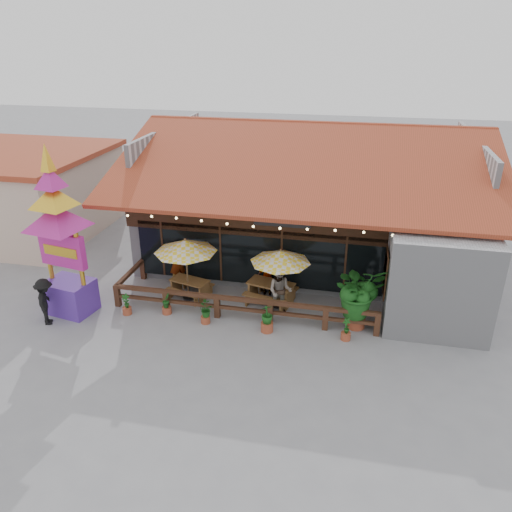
% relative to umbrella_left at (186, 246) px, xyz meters
% --- Properties ---
extents(ground, '(100.00, 100.00, 0.00)m').
position_rel_umbrella_left_xyz_m(ground, '(4.02, -0.62, -2.27)').
color(ground, gray).
rests_on(ground, ground).
extents(restaurant_building, '(15.50, 14.73, 6.09)m').
position_rel_umbrella_left_xyz_m(restaurant_building, '(4.28, 5.99, -0.06)').
color(restaurant_building, '#BBBBC0').
rests_on(restaurant_building, ground).
extents(patio_railing, '(10.00, 2.60, 0.92)m').
position_rel_umbrella_left_xyz_m(patio_railing, '(1.77, -0.89, -1.65)').
color(patio_railing, '#4B2A1B').
rests_on(patio_railing, ground).
extents(neighbor_building, '(8.40, 8.40, 4.22)m').
position_rel_umbrella_left_xyz_m(neighbor_building, '(-10.98, 5.38, -0.13)').
color(neighbor_building, '#C1A992').
rests_on(neighbor_building, ground).
extents(umbrella_left, '(3.12, 3.12, 2.60)m').
position_rel_umbrella_left_xyz_m(umbrella_left, '(0.00, 0.00, 0.00)').
color(umbrella_left, brown).
rests_on(umbrella_left, ground).
extents(umbrella_right, '(2.31, 2.31, 2.43)m').
position_rel_umbrella_left_xyz_m(umbrella_right, '(3.65, 0.13, -0.14)').
color(umbrella_right, brown).
rests_on(umbrella_right, ground).
extents(picnic_table_left, '(1.82, 1.67, 0.74)m').
position_rel_umbrella_left_xyz_m(picnic_table_left, '(0.01, 0.18, -1.77)').
color(picnic_table_left, brown).
rests_on(picnic_table_left, ground).
extents(picnic_table_right, '(2.09, 1.91, 0.85)m').
position_rel_umbrella_left_xyz_m(picnic_table_right, '(3.26, 0.39, -1.69)').
color(picnic_table_right, brown).
rests_on(picnic_table_right, ground).
extents(thai_sign_tower, '(2.94, 2.94, 6.86)m').
position_rel_umbrella_left_xyz_m(thai_sign_tower, '(-4.02, -1.85, 1.36)').
color(thai_sign_tower, '#522A9B').
rests_on(thai_sign_tower, ground).
extents(tropical_plant, '(2.22, 2.09, 2.47)m').
position_rel_umbrella_left_xyz_m(tropical_plant, '(6.59, -0.72, -0.85)').
color(tropical_plant, brown).
rests_on(tropical_plant, ground).
extents(diner_a, '(0.85, 0.84, 1.98)m').
position_rel_umbrella_left_xyz_m(diner_a, '(-0.81, 1.07, -1.28)').
color(diner_a, '#3D1F13').
rests_on(diner_a, ground).
extents(diner_b, '(0.93, 0.74, 1.87)m').
position_rel_umbrella_left_xyz_m(diner_b, '(3.74, -0.32, -1.33)').
color(diner_b, '#3D1F13').
rests_on(diner_b, ground).
extents(diner_c, '(0.92, 0.43, 1.53)m').
position_rel_umbrella_left_xyz_m(diner_c, '(3.02, 1.02, -1.50)').
color(diner_c, '#3D1F13').
rests_on(diner_c, ground).
extents(pedestrian, '(1.09, 1.32, 1.78)m').
position_rel_umbrella_left_xyz_m(pedestrian, '(-4.38, -2.82, -1.38)').
color(pedestrian, black).
rests_on(pedestrian, ground).
extents(planter_a, '(0.34, 0.34, 0.84)m').
position_rel_umbrella_left_xyz_m(planter_a, '(-1.87, -1.63, -1.91)').
color(planter_a, brown).
rests_on(planter_a, ground).
extents(planter_b, '(0.35, 0.35, 0.87)m').
position_rel_umbrella_left_xyz_m(planter_b, '(-0.42, -1.28, -1.88)').
color(planter_b, brown).
rests_on(planter_b, ground).
extents(planter_c, '(0.65, 0.62, 0.84)m').
position_rel_umbrella_left_xyz_m(planter_c, '(1.21, -1.61, -1.80)').
color(planter_c, brown).
rests_on(planter_c, ground).
extents(planter_d, '(0.55, 0.55, 1.07)m').
position_rel_umbrella_left_xyz_m(planter_d, '(3.52, -1.69, -1.75)').
color(planter_d, brown).
rests_on(planter_d, ground).
extents(planter_e, '(0.36, 0.35, 0.84)m').
position_rel_umbrella_left_xyz_m(planter_e, '(6.28, -1.63, -1.92)').
color(planter_e, brown).
rests_on(planter_e, ground).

